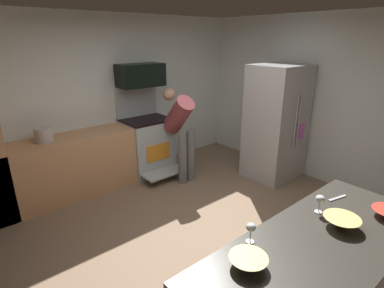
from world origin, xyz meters
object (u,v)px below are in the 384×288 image
Objects in this scene: microwave at (141,75)px; wine_glass_near at (251,228)px; mixing_bowl_large at (341,222)px; person_cook at (181,128)px; refrigerator at (276,123)px; wine_glass_mid at (320,200)px; oven_range at (147,144)px; stock_pot at (44,135)px; mixing_bowl_small at (248,262)px.

wine_glass_near is (-1.12, -3.24, -0.65)m from microwave.
person_cook is at bearing 75.71° from mixing_bowl_large.
wine_glass_near is (-0.66, 0.32, 0.07)m from mixing_bowl_large.
microwave reaches higher than person_cook.
microwave is 0.50× the size of person_cook.
refrigerator is 2.63m from wine_glass_mid.
wine_glass_mid is (-0.68, -2.68, 0.14)m from person_cook.
oven_range is 6.29× the size of stock_pot.
wine_glass_near is (0.19, 0.14, 0.08)m from mixing_bowl_small.
oven_range is at bearing 135.98° from refrigerator.
person_cook is 3.15m from mixing_bowl_small.
oven_range is 1.00× the size of person_cook.
mixing_bowl_large is 0.87m from mixing_bowl_small.
oven_range is 3.53m from mixing_bowl_large.
refrigerator is at bearing -35.79° from person_cook.
oven_range reaches higher than person_cook.
stock_pot is at bearing -177.13° from microwave.
mixing_bowl_small is 1.04× the size of stock_pot.
oven_range is at bearing 115.76° from person_cook.
microwave is 3.66m from mixing_bowl_large.
mixing_bowl_large is 0.23m from wine_glass_mid.
wine_glass_mid is at bearing -69.97° from stock_pot.
mixing_bowl_small is at bearing 168.30° from mixing_bowl_large.
mixing_bowl_small is at bearing -111.14° from microwave.
microwave is 3.15× the size of stock_pot.
oven_range reaches higher than wine_glass_near.
mixing_bowl_large is at bearing -105.63° from wine_glass_mid.
refrigerator is at bearing 44.85° from mixing_bowl_large.
wine_glass_near is at bearing -109.54° from oven_range.
mixing_bowl_small is at bearing -120.35° from person_cook.
person_cook is 5.57× the size of mixing_bowl_large.
microwave reaches higher than wine_glass_mid.
stock_pot is at bearing 94.90° from mixing_bowl_small.
person_cook is at bearing -67.45° from microwave.
oven_range is 5.60× the size of mixing_bowl_large.
mixing_bowl_large is at bearing -97.51° from oven_range.
person_cook is at bearing 75.81° from wine_glass_mid.
refrigerator is at bearing -45.77° from microwave.
refrigerator is 3.13m from wine_glass_near.
refrigerator reaches higher than wine_glass_near.
wine_glass_near is at bearing 171.11° from wine_glass_mid.
mixing_bowl_small is (-2.85, -1.81, 0.01)m from refrigerator.
stock_pot is (-0.48, 3.16, -0.01)m from wine_glass_near.
microwave is 4.85× the size of wine_glass_mid.
mixing_bowl_large is 1.08× the size of mixing_bowl_small.
mixing_bowl_large is 3.66m from stock_pot.
wine_glass_near reaches higher than mixing_bowl_small.
oven_range is 1.67m from stock_pot.
microwave is 3.03× the size of mixing_bowl_small.
oven_range is 2.00× the size of microwave.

